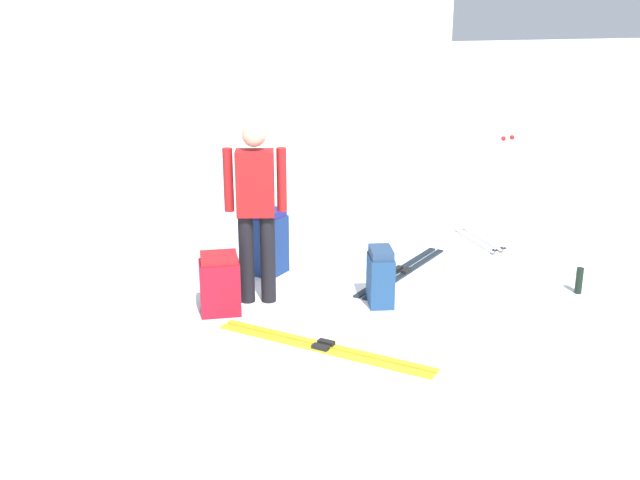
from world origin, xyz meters
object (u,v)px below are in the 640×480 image
at_px(backpack_small_spare, 270,243).
at_px(ski_pair_near, 402,272).
at_px(backpack_bright, 380,277).
at_px(ski_poles_planted_near, 504,190).
at_px(ski_pair_far, 323,347).
at_px(backpack_large_dark, 220,284).
at_px(skier_standing, 256,204).
at_px(thermos_bottle, 579,281).

bearing_deg(backpack_small_spare, ski_pair_near, -16.21).
relative_size(ski_pair_near, backpack_small_spare, 2.08).
height_order(backpack_bright, ski_poles_planted_near, ski_poles_planted_near).
relative_size(ski_pair_far, backpack_large_dark, 2.62).
distance_m(skier_standing, thermos_bottle, 3.22).
relative_size(skier_standing, thermos_bottle, 6.54).
bearing_deg(thermos_bottle, ski_poles_planted_near, 96.86).
distance_m(ski_pair_near, thermos_bottle, 1.76).
bearing_deg(skier_standing, backpack_small_spare, 68.16).
height_order(backpack_large_dark, backpack_bright, backpack_large_dark).
bearing_deg(ski_poles_planted_near, thermos_bottle, -83.14).
bearing_deg(backpack_large_dark, skier_standing, 23.90).
xyz_separation_m(ski_pair_near, backpack_small_spare, (-1.32, 0.38, 0.32)).
bearing_deg(ski_pair_far, skier_standing, 104.55).
bearing_deg(ski_poles_planted_near, ski_pair_far, -146.75).
relative_size(backpack_bright, ski_poles_planted_near, 0.41).
relative_size(skier_standing, backpack_bright, 3.09).
distance_m(skier_standing, backpack_bright, 1.34).
relative_size(backpack_small_spare, thermos_bottle, 2.65).
bearing_deg(backpack_bright, ski_pair_far, -136.35).
relative_size(ski_pair_near, thermos_bottle, 5.50).
bearing_deg(backpack_small_spare, backpack_bright, -53.62).
distance_m(backpack_large_dark, ski_poles_planted_near, 3.37).
distance_m(ski_pair_far, thermos_bottle, 2.77).
xyz_separation_m(ski_pair_near, ski_poles_planted_near, (1.27, 0.24, 0.73)).
xyz_separation_m(skier_standing, thermos_bottle, (3.03, -0.71, -0.82)).
height_order(skier_standing, thermos_bottle, skier_standing).
distance_m(ski_pair_near, ski_poles_planted_near, 1.49).
bearing_deg(skier_standing, ski_pair_far, -75.45).
relative_size(backpack_small_spare, ski_poles_planted_near, 0.51).
xyz_separation_m(backpack_bright, backpack_small_spare, (-0.80, 1.09, 0.07)).
relative_size(ski_pair_near, ski_pair_far, 0.95).
relative_size(skier_standing, backpack_large_dark, 2.97).
distance_m(skier_standing, ski_poles_planted_near, 2.94).
distance_m(skier_standing, ski_pair_near, 1.88).
height_order(backpack_bright, backpack_small_spare, backpack_small_spare).
relative_size(backpack_large_dark, backpack_small_spare, 0.83).
relative_size(backpack_large_dark, thermos_bottle, 2.20).
distance_m(ski_pair_far, ski_poles_planted_near, 3.17).
height_order(skier_standing, backpack_bright, skier_standing).
bearing_deg(backpack_bright, backpack_large_dark, 171.40).
distance_m(backpack_large_dark, backpack_bright, 1.48).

